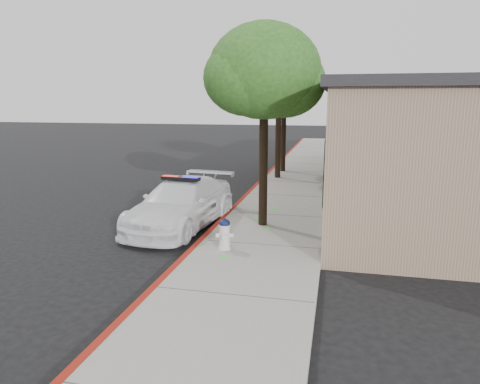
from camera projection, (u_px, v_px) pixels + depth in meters
name	position (u px, v px, depth m)	size (l,w,h in m)	color
ground	(199.00, 245.00, 11.36)	(120.00, 120.00, 0.00)	black
sidewalk	(275.00, 217.00, 13.87)	(3.20, 60.00, 0.15)	gray
red_curb	(229.00, 214.00, 14.20)	(0.14, 60.00, 0.16)	#9B2410
clapboard_building	(417.00, 140.00, 18.08)	(7.30, 20.89, 4.24)	#977963
police_car	(181.00, 203.00, 12.96)	(2.49, 5.04, 1.53)	white
fire_hydrant	(225.00, 234.00, 10.55)	(0.45, 0.39, 0.77)	silver
street_tree_near	(265.00, 76.00, 11.88)	(3.30, 3.11, 5.69)	black
street_tree_mid	(279.00, 81.00, 19.80)	(3.16, 3.20, 5.97)	black
street_tree_far	(285.00, 88.00, 21.73)	(3.18, 2.95, 5.59)	black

